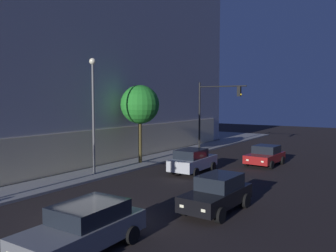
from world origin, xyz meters
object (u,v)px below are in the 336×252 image
sidewalk_tree (140,105)px  car_silver (193,161)px  car_black (217,193)px  street_lamp_sidewalk (93,101)px  modern_building (54,46)px  car_red (265,155)px  traffic_light_far_corner (213,105)px  car_grey (84,227)px

sidewalk_tree → car_silver: bearing=-95.4°
car_black → street_lamp_sidewalk: bearing=78.0°
modern_building → car_red: size_ratio=7.95×
traffic_light_far_corner → car_black: size_ratio=1.56×
modern_building → car_black: (-9.42, -23.40, -9.85)m
street_lamp_sidewalk → car_silver: street_lamp_sidewalk is taller
modern_building → street_lamp_sidewalk: (-7.24, -13.15, -5.66)m
car_black → car_silver: size_ratio=0.99×
car_silver → car_black: bearing=-142.4°
street_lamp_sidewalk → sidewalk_tree: street_lamp_sidewalk is taller
car_red → sidewalk_tree: bearing=121.9°
car_red → car_grey: bearing=-179.9°
traffic_light_far_corner → car_grey: bearing=-164.2°
traffic_light_far_corner → car_black: (-15.93, -8.19, -3.78)m
sidewalk_tree → car_silver: 6.43m
modern_building → sidewalk_tree: (-2.16, -13.10, -5.94)m
car_black → car_silver: car_silver is taller
car_grey → car_silver: bearing=14.2°
street_lamp_sidewalk → car_red: (10.32, -8.36, -4.26)m
modern_building → car_red: bearing=-81.9°
sidewalk_tree → car_black: sidewalk_tree is taller
traffic_light_far_corner → sidewalk_tree: 8.92m
modern_building → traffic_light_far_corner: modern_building is taller
car_black → car_silver: (6.78, 5.21, 0.01)m
modern_building → street_lamp_sidewalk: 16.05m
car_grey → street_lamp_sidewalk: bearing=44.2°
street_lamp_sidewalk → modern_building: bearing=61.2°
modern_building → sidewalk_tree: 14.55m
car_grey → car_black: 6.71m
street_lamp_sidewalk → car_black: 11.28m
sidewalk_tree → car_grey: 16.57m
car_silver → car_grey: bearing=-165.8°
car_red → car_black: bearing=-171.4°
car_black → car_red: 12.64m
sidewalk_tree → car_red: size_ratio=1.50×
street_lamp_sidewalk → car_red: 13.95m
traffic_light_far_corner → car_grey: traffic_light_far_corner is taller
modern_building → car_silver: (-2.64, -18.19, -9.84)m
traffic_light_far_corner → car_black: traffic_light_far_corner is taller
modern_building → car_grey: size_ratio=7.01×
car_red → car_silver: bearing=149.9°
car_grey → car_black: (6.45, -1.86, 0.01)m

